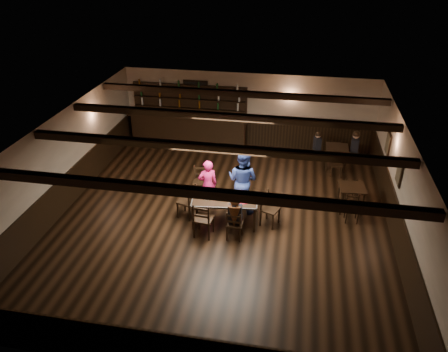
% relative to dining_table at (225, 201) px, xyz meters
% --- Properties ---
extents(ground, '(10.00, 10.00, 0.00)m').
position_rel_dining_table_xyz_m(ground, '(-0.09, 0.19, -0.68)').
color(ground, black).
rests_on(ground, ground).
extents(room_shell, '(9.02, 10.02, 2.71)m').
position_rel_dining_table_xyz_m(room_shell, '(-0.08, 0.23, 1.06)').
color(room_shell, beige).
rests_on(room_shell, ground).
extents(dining_table, '(1.81, 1.04, 0.75)m').
position_rel_dining_table_xyz_m(dining_table, '(0.00, 0.00, 0.00)').
color(dining_table, black).
rests_on(dining_table, ground).
extents(chair_near_left, '(0.51, 0.49, 1.00)m').
position_rel_dining_table_xyz_m(chair_near_left, '(-0.44, -0.73, -0.10)').
color(chair_near_left, black).
rests_on(chair_near_left, ground).
extents(chair_near_right, '(0.41, 0.39, 0.84)m').
position_rel_dining_table_xyz_m(chair_near_right, '(0.37, -0.70, -0.19)').
color(chair_near_right, black).
rests_on(chair_near_right, ground).
extents(chair_end_left, '(0.54, 0.56, 0.98)m').
position_rel_dining_table_xyz_m(chair_end_left, '(-1.00, 0.10, -0.11)').
color(chair_end_left, black).
rests_on(chair_end_left, ground).
extents(chair_end_right, '(0.56, 0.57, 0.96)m').
position_rel_dining_table_xyz_m(chair_end_right, '(1.13, 0.17, -0.12)').
color(chair_end_right, black).
rests_on(chair_end_right, ground).
extents(chair_far_pushed, '(0.48, 0.46, 0.94)m').
position_rel_dining_table_xyz_m(chair_far_pushed, '(-0.96, 1.31, -0.13)').
color(chair_far_pushed, black).
rests_on(chair_far_pushed, ground).
extents(woman_pink, '(0.64, 0.54, 1.49)m').
position_rel_dining_table_xyz_m(woman_pink, '(-0.60, 0.67, 0.06)').
color(woman_pink, '#EC166C').
rests_on(woman_pink, ground).
extents(man_blue, '(1.09, 0.97, 1.85)m').
position_rel_dining_table_xyz_m(man_blue, '(0.37, 0.78, 0.24)').
color(man_blue, navy).
rests_on(man_blue, ground).
extents(seated_person, '(0.34, 0.51, 0.83)m').
position_rel_dining_table_xyz_m(seated_person, '(0.38, -0.64, 0.15)').
color(seated_person, black).
rests_on(seated_person, ground).
extents(cake, '(0.30, 0.30, 0.10)m').
position_rel_dining_table_xyz_m(cake, '(-0.46, -0.00, 0.11)').
color(cake, white).
rests_on(cake, dining_table).
extents(plate_stack_a, '(0.19, 0.19, 0.18)m').
position_rel_dining_table_xyz_m(plate_stack_a, '(-0.02, -0.00, 0.16)').
color(plate_stack_a, white).
rests_on(plate_stack_a, dining_table).
extents(plate_stack_b, '(0.16, 0.16, 0.19)m').
position_rel_dining_table_xyz_m(plate_stack_b, '(0.21, 0.08, 0.16)').
color(plate_stack_b, white).
rests_on(plate_stack_b, dining_table).
extents(tea_light, '(0.05, 0.05, 0.06)m').
position_rel_dining_table_xyz_m(tea_light, '(0.08, 0.09, 0.09)').
color(tea_light, '#A5A8AD').
rests_on(tea_light, dining_table).
extents(salt_shaker, '(0.04, 0.04, 0.10)m').
position_rel_dining_table_xyz_m(salt_shaker, '(0.40, -0.08, 0.12)').
color(salt_shaker, silver).
rests_on(salt_shaker, dining_table).
extents(pepper_shaker, '(0.03, 0.03, 0.09)m').
position_rel_dining_table_xyz_m(pepper_shaker, '(0.48, -0.01, 0.11)').
color(pepper_shaker, '#A5A8AD').
rests_on(pepper_shaker, dining_table).
extents(drink_glass, '(0.06, 0.06, 0.10)m').
position_rel_dining_table_xyz_m(drink_glass, '(0.33, 0.17, 0.12)').
color(drink_glass, silver).
rests_on(drink_glass, dining_table).
extents(menu_red, '(0.33, 0.29, 0.00)m').
position_rel_dining_table_xyz_m(menu_red, '(0.49, -0.09, 0.07)').
color(menu_red, maroon).
rests_on(menu_red, dining_table).
extents(menu_blue, '(0.39, 0.33, 0.00)m').
position_rel_dining_table_xyz_m(menu_blue, '(0.52, 0.20, 0.07)').
color(menu_blue, '#0F134D').
rests_on(menu_blue, dining_table).
extents(bar_counter, '(4.41, 0.70, 2.20)m').
position_rel_dining_table_xyz_m(bar_counter, '(-2.22, 4.91, 0.04)').
color(bar_counter, black).
rests_on(bar_counter, ground).
extents(back_table_a, '(0.75, 0.75, 0.75)m').
position_rel_dining_table_xyz_m(back_table_a, '(3.38, 1.27, -0.04)').
color(back_table_a, black).
rests_on(back_table_a, ground).
extents(back_table_b, '(0.74, 0.74, 0.75)m').
position_rel_dining_table_xyz_m(back_table_b, '(3.08, 3.88, -0.04)').
color(back_table_b, black).
rests_on(back_table_b, ground).
extents(bg_patron_left, '(0.27, 0.37, 0.68)m').
position_rel_dining_table_xyz_m(bg_patron_left, '(2.43, 4.09, 0.12)').
color(bg_patron_left, black).
rests_on(bg_patron_left, ground).
extents(bg_patron_right, '(0.28, 0.42, 0.82)m').
position_rel_dining_table_xyz_m(bg_patron_right, '(3.65, 4.02, 0.19)').
color(bg_patron_right, black).
rests_on(bg_patron_right, ground).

